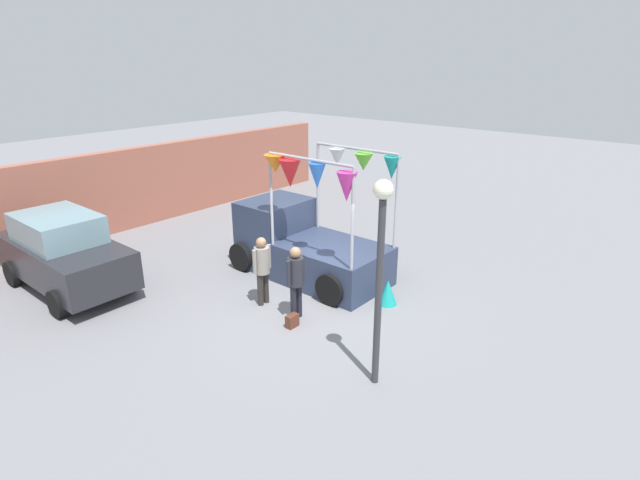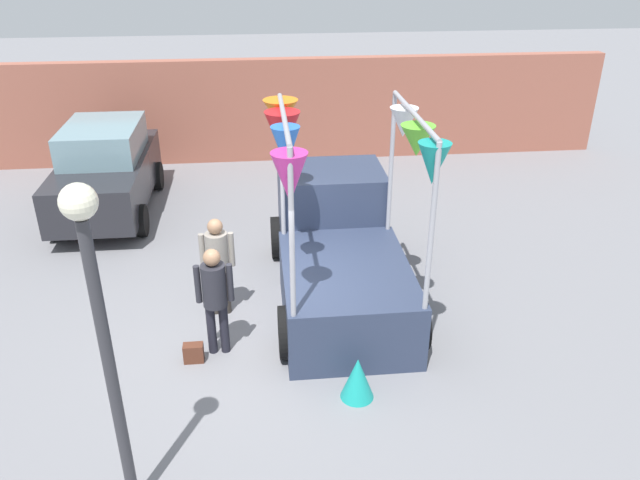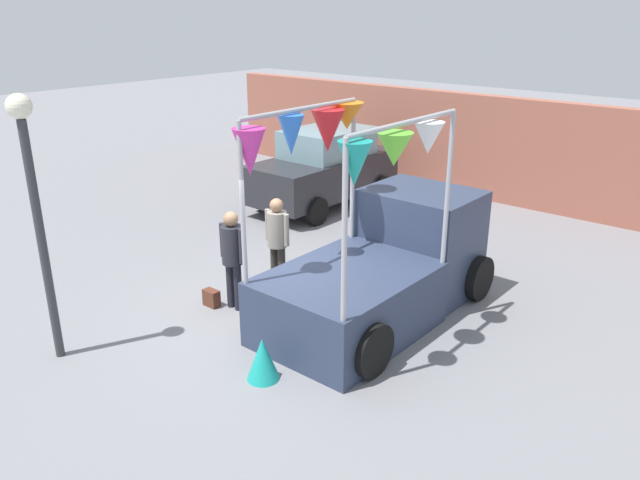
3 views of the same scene
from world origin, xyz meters
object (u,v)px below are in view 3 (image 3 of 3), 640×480
(vendor_truck, at_px, (386,258))
(parked_car, at_px, (324,168))
(handbag, at_px, (211,298))
(folded_kite_bundle_teal, at_px, (263,359))
(person_vendor, at_px, (277,235))
(street_lamp, at_px, (33,192))
(person_customer, at_px, (232,251))

(vendor_truck, height_order, parked_car, vendor_truck)
(handbag, distance_m, folded_kite_bundle_teal, 2.39)
(vendor_truck, xyz_separation_m, folded_kite_bundle_teal, (-0.07, -2.71, -0.61))
(person_vendor, bearing_deg, folded_kite_bundle_teal, -50.32)
(parked_car, distance_m, folded_kite_bundle_teal, 7.83)
(parked_car, height_order, street_lamp, street_lamp)
(street_lamp, distance_m, folded_kite_bundle_teal, 3.66)
(folded_kite_bundle_teal, bearing_deg, parked_car, 123.81)
(parked_car, height_order, person_vendor, parked_car)
(vendor_truck, height_order, handbag, vendor_truck)
(person_vendor, distance_m, handbag, 1.53)
(person_customer, height_order, folded_kite_bundle_teal, person_customer)
(person_vendor, height_order, handbag, person_vendor)
(vendor_truck, height_order, person_customer, vendor_truck)
(parked_car, height_order, folded_kite_bundle_teal, parked_car)
(parked_car, distance_m, street_lamp, 8.24)
(person_customer, relative_size, person_vendor, 1.02)
(vendor_truck, relative_size, person_vendor, 2.51)
(folded_kite_bundle_teal, bearing_deg, person_customer, 147.23)
(street_lamp, bearing_deg, parked_car, 102.25)
(person_vendor, distance_m, folded_kite_bundle_teal, 2.95)
(handbag, bearing_deg, folded_kite_bundle_teal, -24.16)
(vendor_truck, distance_m, parked_car, 5.81)
(person_vendor, height_order, folded_kite_bundle_teal, person_vendor)
(handbag, height_order, folded_kite_bundle_teal, folded_kite_bundle_teal)
(vendor_truck, bearing_deg, street_lamp, -123.01)
(person_vendor, bearing_deg, parked_car, 120.42)
(person_customer, xyz_separation_m, handbag, (-0.35, -0.20, -0.86))
(person_customer, height_order, handbag, person_customer)
(person_vendor, xyz_separation_m, street_lamp, (-0.79, -3.65, 1.43))
(parked_car, relative_size, street_lamp, 1.09)
(vendor_truck, distance_m, handbag, 2.94)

